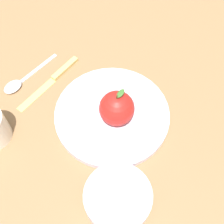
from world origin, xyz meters
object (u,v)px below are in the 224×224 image
side_bowl (118,197)px  knife (54,78)px  apple (117,108)px  spoon (19,82)px  dinner_plate (112,114)px

side_bowl → knife: (0.10, 0.33, -0.02)m
apple → side_bowl: apple is taller
side_bowl → spoon: size_ratio=0.79×
apple → knife: 0.20m
apple → side_bowl: size_ratio=0.67×
apple → dinner_plate: bearing=86.1°
dinner_plate → knife: (-0.03, 0.18, -0.01)m
side_bowl → dinner_plate: bearing=49.3°
dinner_plate → apple: bearing=-93.9°
spoon → apple: bearing=-67.8°
side_bowl → spoon: (0.03, 0.38, -0.02)m
dinner_plate → knife: 0.18m
side_bowl → apple: bearing=46.3°
dinner_plate → spoon: bearing=113.8°
side_bowl → knife: size_ratio=0.66×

